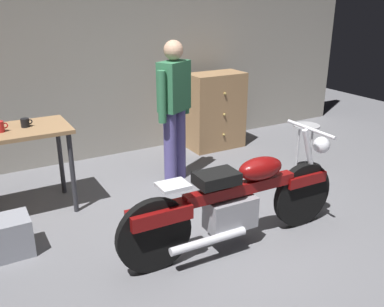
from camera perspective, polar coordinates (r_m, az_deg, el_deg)
The scene contains 10 objects.
ground_plane at distance 3.93m, azimuth 5.03°, elevation -12.11°, with size 12.00×12.00×0.00m, color slate.
back_wall at distance 5.85m, azimuth -10.64°, elevation 14.67°, with size 8.00×0.12×3.10m, color gray.
workbench at distance 4.48m, azimuth -24.46°, elevation 1.41°, with size 1.30×0.64×0.90m.
motorcycle at distance 3.71m, azimuth 6.18°, elevation -6.26°, with size 2.19×0.60×1.00m.
person_standing at distance 4.88m, azimuth -2.41°, elevation 6.41°, with size 0.51×0.38×1.67m.
shop_stool at distance 5.37m, azimuth 15.13°, elevation 2.31°, with size 0.32×0.32×0.64m.
wooden_dresser at distance 6.15m, azimuth 3.22°, elevation 5.79°, with size 0.80×0.47×1.10m.
storage_bin at distance 4.02m, azimuth -24.08°, elevation -10.36°, with size 0.44×0.32×0.34m, color gray.
mug_black_matte at distance 4.47m, azimuth -21.67°, elevation 3.90°, with size 0.11×0.08×0.09m.
mug_red_diner at distance 4.39m, azimuth -24.55°, elevation 3.33°, with size 0.11×0.08×0.11m.
Camera 1 is at (-1.92, -2.70, 2.11)m, focal length 39.34 mm.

